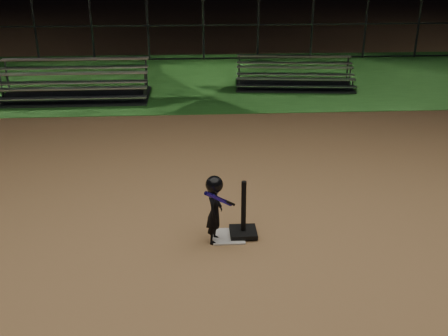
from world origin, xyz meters
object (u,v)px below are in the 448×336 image
home_plate (228,236)px  bleacher_left (74,91)px  child_batter (215,207)px  batting_tee (243,224)px  bleacher_right (294,81)px

home_plate → bleacher_left: (-3.68, 7.77, 0.19)m
home_plate → bleacher_left: bleacher_left is taller
home_plate → child_batter: (-0.20, -0.10, 0.52)m
home_plate → bleacher_left: 8.60m
batting_tee → bleacher_right: 8.96m
child_batter → bleacher_right: size_ratio=0.28×
child_batter → bleacher_left: child_batter is taller
batting_tee → bleacher_right: batting_tee is taller
home_plate → child_batter: child_batter is taller
bleacher_right → batting_tee: bearing=-99.2°
bleacher_left → child_batter: bearing=-66.5°
bleacher_right → bleacher_left: bearing=-165.7°
home_plate → batting_tee: batting_tee is taller
home_plate → bleacher_right: size_ratio=0.13×
batting_tee → bleacher_right: bearing=74.8°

